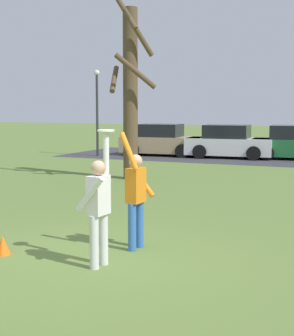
# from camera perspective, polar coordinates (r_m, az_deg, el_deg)

# --- Properties ---
(ground_plane) EXTENTS (120.00, 120.00, 0.00)m
(ground_plane) POSITION_cam_1_polar(r_m,az_deg,el_deg) (8.65, -6.07, -9.80)
(ground_plane) COLOR olive
(person_catcher) EXTENTS (0.49, 0.56, 2.08)m
(person_catcher) POSITION_cam_1_polar(r_m,az_deg,el_deg) (7.97, -5.34, -3.95)
(person_catcher) COLOR silver
(person_catcher) RESTS_ON ground_plane
(person_defender) EXTENTS (0.49, 0.57, 2.04)m
(person_defender) POSITION_cam_1_polar(r_m,az_deg,el_deg) (8.92, -1.24, -2.78)
(person_defender) COLOR #3366B7
(person_defender) RESTS_ON ground_plane
(frisbee_disc) EXTENTS (0.26, 0.26, 0.02)m
(frisbee_disc) POSITION_cam_1_polar(r_m,az_deg,el_deg) (8.02, -4.53, 4.12)
(frisbee_disc) COLOR white
(frisbee_disc) RESTS_ON person_catcher
(parked_car_tan) EXTENTS (4.23, 2.29, 1.59)m
(parked_car_tan) POSITION_cam_1_polar(r_m,az_deg,el_deg) (26.34, 1.65, 2.97)
(parked_car_tan) COLOR tan
(parked_car_tan) RESTS_ON ground_plane
(parked_car_white) EXTENTS (4.23, 2.29, 1.59)m
(parked_car_white) POSITION_cam_1_polar(r_m,az_deg,el_deg) (25.39, 8.98, 2.75)
(parked_car_white) COLOR white
(parked_car_white) RESTS_ON ground_plane
(bare_tree_tall) EXTENTS (1.81, 1.43, 6.53)m
(bare_tree_tall) POSITION_cam_1_polar(r_m,az_deg,el_deg) (17.62, -1.87, 8.71)
(bare_tree_tall) COLOR brown
(bare_tree_tall) RESTS_ON ground_plane
(lamppost_by_lot) EXTENTS (0.28, 0.28, 4.26)m
(lamppost_by_lot) POSITION_cam_1_polar(r_m,az_deg,el_deg) (26.04, -5.50, 6.99)
(lamppost_by_lot) COLOR #2D2D33
(lamppost_by_lot) RESTS_ON ground_plane
(field_cone_orange) EXTENTS (0.26, 0.26, 0.32)m
(field_cone_orange) POSITION_cam_1_polar(r_m,az_deg,el_deg) (9.08, -15.55, -8.16)
(field_cone_orange) COLOR orange
(field_cone_orange) RESTS_ON ground_plane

